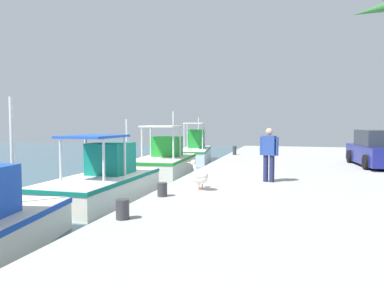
{
  "coord_description": "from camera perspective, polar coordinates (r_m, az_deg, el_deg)",
  "views": [
    {
      "loc": [
        -11.76,
        -3.54,
        2.65
      ],
      "look_at": [
        5.28,
        1.07,
        1.63
      ],
      "focal_mm": 33.67,
      "sensor_mm": 36.0,
      "label": 1
    }
  ],
  "objects": [
    {
      "name": "fishing_boat_third",
      "position": [
        12.83,
        -13.88,
        -5.75
      ],
      "size": [
        5.42,
        2.19,
        2.82
      ],
      "color": "silver",
      "rests_on": "ground"
    },
    {
      "name": "mooring_bollard_third",
      "position": [
        21.25,
        6.75,
        -1.02
      ],
      "size": [
        0.22,
        0.22,
        0.52
      ],
      "primitive_type": "cylinder",
      "color": "#333338",
      "rests_on": "quay_pier"
    },
    {
      "name": "pelican",
      "position": [
        10.03,
        1.19,
        -5.03
      ],
      "size": [
        0.76,
        0.88,
        0.82
      ],
      "color": "tan",
      "rests_on": "quay_pier"
    },
    {
      "name": "quay_pier",
      "position": [
        12.06,
        22.04,
        -7.71
      ],
      "size": [
        36.0,
        10.0,
        0.8
      ],
      "primitive_type": "cube",
      "color": "#9E9E99",
      "rests_on": "ground"
    },
    {
      "name": "fishing_boat_fourth",
      "position": [
        17.97,
        -4.37,
        -2.94
      ],
      "size": [
        4.96,
        2.48,
        3.3
      ],
      "color": "silver",
      "rests_on": "ground"
    },
    {
      "name": "fisherman_standing",
      "position": [
        11.6,
        12.1,
        -1.3
      ],
      "size": [
        0.34,
        0.59,
        1.7
      ],
      "color": "#1E234C",
      "rests_on": "quay_pier"
    },
    {
      "name": "mooring_bollard_nearest",
      "position": [
        7.18,
        -10.95,
        -10.12
      ],
      "size": [
        0.26,
        0.26,
        0.39
      ],
      "primitive_type": "cylinder",
      "color": "#333338",
      "rests_on": "quay_pier"
    },
    {
      "name": "parked_car",
      "position": [
        17.37,
        27.5,
        -0.83
      ],
      "size": [
        4.23,
        2.15,
        1.57
      ],
      "color": "black",
      "rests_on": "quay_pier"
    },
    {
      "name": "mooring_bollard_second",
      "position": [
        9.22,
        -4.73,
        -7.19
      ],
      "size": [
        0.25,
        0.25,
        0.35
      ],
      "primitive_type": "cylinder",
      "color": "#333338",
      "rests_on": "quay_pier"
    },
    {
      "name": "fishing_boat_fifth",
      "position": [
        24.88,
        0.59,
        -1.12
      ],
      "size": [
        6.1,
        2.61,
        3.08
      ],
      "color": "white",
      "rests_on": "ground"
    }
  ]
}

